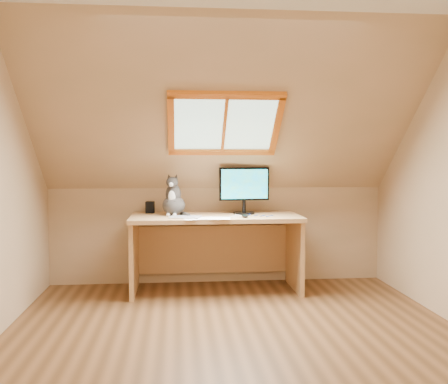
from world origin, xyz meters
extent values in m
plane|color=brown|center=(0.00, 0.00, 0.00)|extent=(3.50, 3.50, 0.00)
cube|color=tan|center=(0.00, -1.75, 1.20)|extent=(3.50, 0.02, 2.40)
cube|color=tan|center=(0.00, 1.75, 0.50)|extent=(3.50, 0.02, 1.00)
cube|color=tan|center=(0.00, 0.97, 1.70)|extent=(3.50, 1.56, 1.41)
cube|color=#B2E0CC|center=(0.00, 1.05, 1.63)|extent=(0.90, 0.53, 0.48)
cube|color=#CA5713|center=(0.00, 1.05, 1.63)|extent=(1.02, 0.64, 0.59)
cube|color=tan|center=(-0.06, 1.38, 0.73)|extent=(1.65, 0.72, 0.04)
cube|color=tan|center=(-0.85, 1.38, 0.36)|extent=(0.04, 0.65, 0.71)
cube|color=tan|center=(0.74, 1.38, 0.36)|extent=(0.04, 0.65, 0.71)
cube|color=tan|center=(-0.06, 1.71, 0.36)|extent=(1.55, 0.03, 0.50)
cylinder|color=black|center=(0.24, 1.47, 0.76)|extent=(0.21, 0.21, 0.02)
cylinder|color=black|center=(0.24, 1.47, 0.83)|extent=(0.04, 0.04, 0.12)
cube|color=black|center=(0.24, 1.47, 1.06)|extent=(0.51, 0.08, 0.33)
cube|color=#006AC5|center=(0.24, 1.44, 1.06)|extent=(0.47, 0.05, 0.29)
ellipsoid|color=#443F3C|center=(-0.46, 1.43, 0.85)|extent=(0.27, 0.31, 0.19)
ellipsoid|color=#443F3C|center=(-0.47, 1.41, 0.96)|extent=(0.17, 0.17, 0.21)
ellipsoid|color=silver|center=(-0.48, 1.35, 0.94)|extent=(0.08, 0.05, 0.12)
ellipsoid|color=#443F3C|center=(-0.48, 1.36, 1.08)|extent=(0.14, 0.13, 0.11)
sphere|color=silver|center=(-0.49, 1.32, 1.06)|extent=(0.04, 0.04, 0.04)
cone|color=#443F3C|center=(-0.51, 1.39, 1.13)|extent=(0.06, 0.06, 0.07)
cone|color=#443F3C|center=(-0.44, 1.38, 1.13)|extent=(0.06, 0.06, 0.07)
cube|color=black|center=(-0.71, 1.63, 0.81)|extent=(0.09, 0.09, 0.12)
cube|color=#B2B2B7|center=(-0.35, 1.20, 0.76)|extent=(0.32, 0.26, 0.01)
ellipsoid|color=black|center=(0.20, 1.15, 0.77)|extent=(0.07, 0.11, 0.03)
cube|color=white|center=(-0.14, 1.12, 0.76)|extent=(0.33, 0.27, 0.00)
cube|color=white|center=(-0.14, 1.12, 0.76)|extent=(0.32, 0.24, 0.00)
camera|label=1|loc=(-0.43, -3.47, 1.32)|focal=40.00mm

